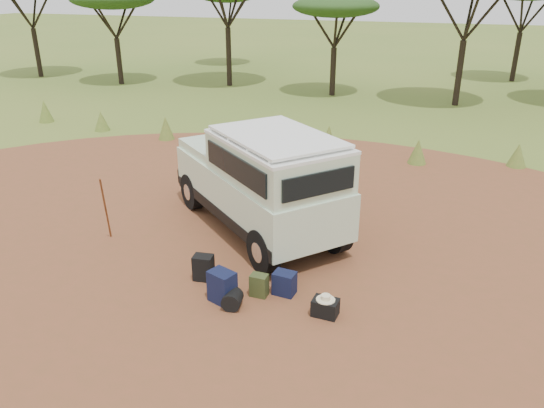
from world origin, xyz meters
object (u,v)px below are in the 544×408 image
(backpack_black, at_px, (203,268))
(safari_vehicle, at_px, (261,182))
(backpack_navy, at_px, (222,287))
(duffel_navy, at_px, (284,283))
(hard_case, at_px, (325,308))
(backpack_olive, at_px, (259,285))
(walking_staff, at_px, (106,209))

(backpack_black, bearing_deg, safari_vehicle, 75.72)
(backpack_black, distance_m, backpack_navy, 0.90)
(safari_vehicle, relative_size, backpack_black, 9.90)
(duffel_navy, bearing_deg, backpack_black, -173.66)
(backpack_navy, distance_m, duffel_navy, 1.17)
(backpack_navy, height_order, duffel_navy, backpack_navy)
(backpack_black, relative_size, duffel_navy, 1.15)
(backpack_black, height_order, duffel_navy, backpack_black)
(safari_vehicle, distance_m, backpack_navy, 3.21)
(backpack_navy, height_order, hard_case, backpack_navy)
(backpack_olive, bearing_deg, backpack_navy, -143.41)
(safari_vehicle, height_order, backpack_navy, safari_vehicle)
(walking_staff, distance_m, duffel_navy, 4.48)
(walking_staff, relative_size, backpack_olive, 3.82)
(backpack_black, distance_m, duffel_navy, 1.66)
(backpack_black, xyz_separation_m, duffel_navy, (1.66, 0.01, -0.03))
(walking_staff, height_order, duffel_navy, walking_staff)
(safari_vehicle, xyz_separation_m, backpack_black, (-0.32, -2.46, -0.95))
(backpack_navy, bearing_deg, backpack_black, 159.18)
(backpack_navy, height_order, backpack_olive, backpack_navy)
(walking_staff, xyz_separation_m, backpack_navy, (3.38, -1.39, -0.50))
(safari_vehicle, height_order, duffel_navy, safari_vehicle)
(safari_vehicle, xyz_separation_m, duffel_navy, (1.34, -2.45, -0.98))
(backpack_black, bearing_deg, hard_case, -16.20)
(duffel_navy, distance_m, hard_case, 0.99)
(backpack_black, distance_m, hard_case, 2.59)
(walking_staff, xyz_separation_m, backpack_black, (2.72, -0.79, -0.55))
(walking_staff, relative_size, hard_case, 3.76)
(walking_staff, bearing_deg, hard_case, -42.65)
(duffel_navy, relative_size, hard_case, 1.01)
(backpack_black, height_order, backpack_olive, backpack_black)
(backpack_black, relative_size, backpack_olive, 1.18)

